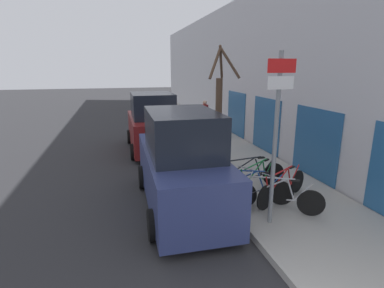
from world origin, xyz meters
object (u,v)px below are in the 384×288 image
bicycle_0 (276,196)px  pedestrian_near (205,114)px  street_tree (219,117)px  bicycle_1 (282,187)px  bicycle_2 (247,187)px  bicycle_3 (257,179)px  parked_car_0 (181,165)px  parked_car_1 (153,125)px  signpost (276,131)px  bicycle_4 (246,175)px

bicycle_0 → pedestrian_near: 8.89m
bicycle_0 → street_tree: size_ratio=0.46×
bicycle_1 → bicycle_2: 0.89m
bicycle_3 → parked_car_0: (-2.08, -0.03, 0.57)m
bicycle_0 → parked_car_0: 2.36m
parked_car_1 → pedestrian_near: 3.70m
parked_car_0 → pedestrian_near: parked_car_0 is taller
pedestrian_near → street_tree: size_ratio=0.42×
street_tree → parked_car_0: bearing=-129.8°
bicycle_3 → parked_car_1: parked_car_1 is taller
bicycle_2 → pedestrian_near: (1.34, 8.17, 0.58)m
bicycle_1 → parked_car_1: (-2.48, 6.13, 0.56)m
bicycle_2 → bicycle_3: bicycle_3 is taller
signpost → parked_car_0: size_ratio=0.79×
bicycle_0 → bicycle_2: bearing=66.4°
bicycle_2 → parked_car_1: (-1.61, 5.95, 0.56)m
bicycle_2 → bicycle_3: bearing=-19.8°
bicycle_1 → bicycle_4: bicycle_4 is taller
parked_car_0 → parked_car_1: (-0.02, 5.55, -0.02)m
bicycle_2 → pedestrian_near: bearing=19.5°
bicycle_4 → parked_car_1: bearing=18.5°
signpost → bicycle_4: 2.50m
bicycle_4 → street_tree: 2.15m
bicycle_1 → pedestrian_near: bearing=-31.6°
bicycle_0 → bicycle_3: bicycle_3 is taller
parked_car_1 → bicycle_2: bearing=-74.8°
bicycle_2 → parked_car_0: parked_car_0 is taller
bicycle_0 → pedestrian_near: pedestrian_near is taller
bicycle_4 → bicycle_2: bearing=155.3°
parked_car_1 → pedestrian_near: parked_car_1 is taller
bicycle_1 → street_tree: (-0.82, 2.56, 1.40)m
bicycle_0 → parked_car_1: 6.94m
bicycle_3 → parked_car_1: 5.93m
bicycle_3 → street_tree: (-0.44, 1.95, 1.39)m
bicycle_1 → parked_car_1: parked_car_1 is taller
bicycle_4 → pedestrian_near: 7.50m
pedestrian_near → bicycle_2: bearing=-86.5°
bicycle_1 → bicycle_3: bearing=3.5°
signpost → street_tree: (0.02, 3.49, -0.25)m
bicycle_2 → parked_car_0: bearing=104.6°
parked_car_0 → bicycle_2: bearing=-13.4°
bicycle_1 → parked_car_0: 2.60m
bicycle_0 → bicycle_2: 0.79m
pedestrian_near → signpost: bearing=-85.2°
bicycle_4 → parked_car_0: size_ratio=0.52×
bicycle_2 → pedestrian_near: size_ratio=1.20×
signpost → bicycle_4: (0.28, 1.87, -1.64)m
bicycle_2 → pedestrian_near: 8.30m
bicycle_2 → signpost: bearing=-149.1°
pedestrian_near → parked_car_0: bearing=-97.8°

